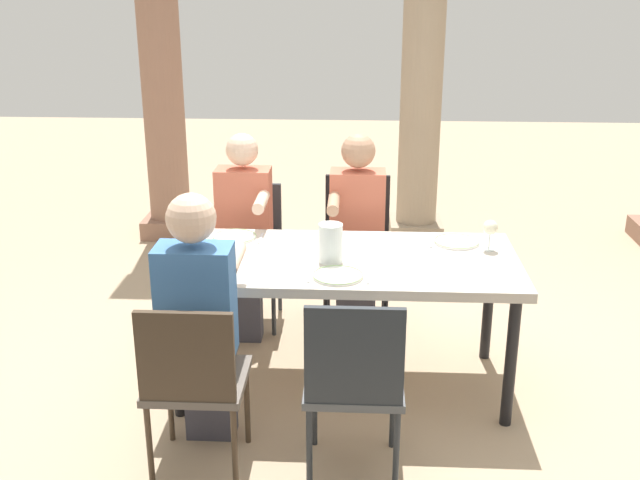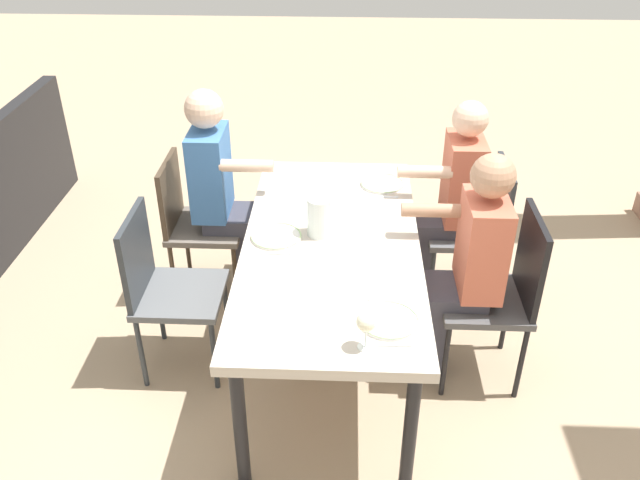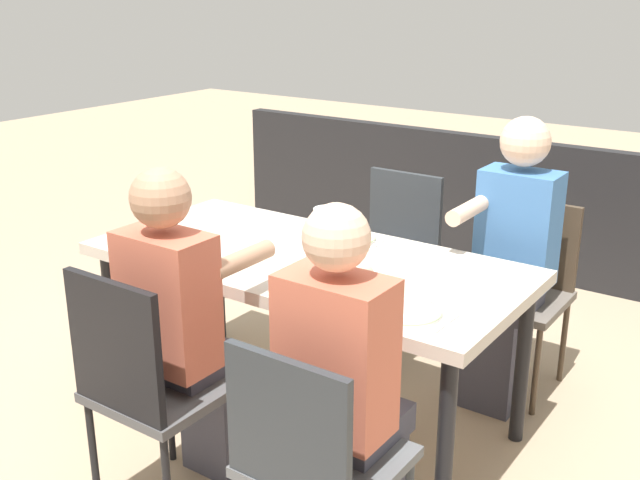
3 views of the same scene
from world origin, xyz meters
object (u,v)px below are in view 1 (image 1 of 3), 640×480
stone_column_centre (422,73)px  diner_man_white (201,317)px  wine_glass_2 (490,228)px  chair_west_south (194,377)px  plate_0 (235,237)px  stone_column_near (160,61)px  chair_west_north (248,244)px  chair_mid_south (354,378)px  water_pitcher (331,245)px  diner_woman_green (356,231)px  diner_guest_third (244,230)px  dining_table (344,269)px  plate_1 (338,276)px  plate_2 (457,242)px  chair_mid_north (357,241)px

stone_column_centre → diner_man_white: bearing=-110.8°
wine_glass_2 → chair_west_south: bearing=-144.6°
plate_0 → stone_column_centre: bearing=61.9°
stone_column_near → diner_man_white: bearing=-73.7°
chair_west_north → chair_mid_south: bearing=-67.6°
stone_column_near → water_pitcher: size_ratio=14.83×
diner_woman_green → diner_guest_third: 0.70m
dining_table → diner_woman_green: (0.06, 0.67, -0.01)m
diner_man_white → water_pitcher: (0.57, 0.60, 0.14)m
water_pitcher → plate_0: bearing=148.9°
chair_west_north → diner_woman_green: bearing=-15.1°
diner_woman_green → chair_mid_south: bearing=-89.9°
water_pitcher → plate_1: bearing=-78.3°
dining_table → stone_column_near: size_ratio=0.61×
diner_guest_third → water_pitcher: (0.57, -0.73, 0.18)m
chair_mid_south → stone_column_near: size_ratio=0.30×
stone_column_centre → plate_0: size_ratio=11.59×
chair_west_north → diner_woman_green: 0.75m
plate_0 → chair_west_north: bearing=91.2°
chair_west_north → plate_2: (1.27, -0.60, 0.25)m
dining_table → chair_mid_south: (0.06, -0.86, -0.17)m
plate_1 → wine_glass_2: 0.93m
plate_0 → chair_mid_north: bearing=40.1°
wine_glass_2 → water_pitcher: size_ratio=0.83×
chair_west_south → plate_0: size_ratio=3.56×
plate_2 → wine_glass_2: bearing=-31.5°
diner_woman_green → plate_2: (0.56, -0.41, 0.08)m
dining_table → stone_column_centre: bearing=77.3°
plate_0 → chair_west_south: bearing=-90.6°
dining_table → plate_1: 0.29m
chair_mid_south → diner_man_white: bearing=164.4°
plate_0 → plate_2: size_ratio=0.98×
diner_man_white → stone_column_centre: size_ratio=0.46×
chair_west_south → stone_column_centre: bearing=70.3°
diner_man_white → plate_2: (1.27, 0.92, 0.06)m
plate_0 → wine_glass_2: 1.43m
wine_glass_2 → water_pitcher: (-0.86, -0.22, -0.03)m
plate_2 → wine_glass_2: (0.16, -0.10, 0.12)m
plate_1 → chair_west_south: bearing=-136.9°
diner_guest_third → stone_column_centre: size_ratio=0.44×
chair_mid_north → chair_mid_south: chair_mid_north is taller
chair_mid_north → water_pitcher: bearing=-98.3°
chair_west_north → plate_0: size_ratio=3.61×
diner_woman_green → wine_glass_2: size_ratio=7.52×
chair_west_south → diner_man_white: bearing=89.2°
wine_glass_2 → chair_mid_north: bearing=135.7°
diner_woman_green → chair_west_south: bearing=-114.8°
stone_column_near → plate_2: bearing=-45.9°
chair_west_north → stone_column_centre: bearing=53.9°
water_pitcher → chair_west_north: bearing=121.9°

